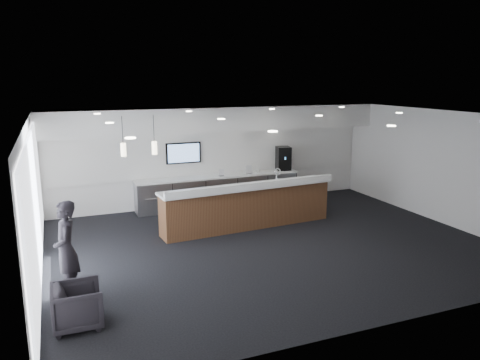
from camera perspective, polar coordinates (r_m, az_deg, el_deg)
name	(u,v)px	position (r m, az deg, el deg)	size (l,w,h in m)	color
ground	(270,244)	(11.10, 3.73, -7.82)	(10.00, 10.00, 0.00)	black
ceiling	(272,116)	(10.45, 3.96, 7.81)	(10.00, 8.00, 0.02)	black
back_wall	(215,155)	(14.32, -3.13, 3.01)	(10.00, 0.02, 3.00)	white
left_wall	(33,204)	(9.67, -23.95, -2.64)	(0.02, 8.00, 3.00)	white
right_wall	(440,167)	(13.58, 23.21, 1.50)	(0.02, 8.00, 3.00)	white
soffit_bulkhead	(219,119)	(13.75, -2.57, 7.46)	(10.00, 0.90, 0.70)	white
alcove_panel	(215,152)	(14.28, -3.09, 3.39)	(9.80, 0.06, 1.40)	white
window_blinds_wall	(35,203)	(9.67, -23.72, -2.62)	(0.04, 7.36, 2.55)	#D4E2FF
back_credenza	(219,190)	(14.19, -2.61, -1.29)	(5.06, 0.66, 0.95)	#A0A3A9
wall_tv	(183,153)	(13.92, -6.91, 3.29)	(1.05, 0.08, 0.62)	black
pendant_left	(158,150)	(10.52, -9.93, 3.57)	(0.12, 0.12, 0.30)	beige
pendant_right	(126,152)	(10.40, -13.70, 3.30)	(0.12, 0.12, 0.30)	beige
ceiling_can_lights	(272,117)	(10.46, 3.95, 7.64)	(7.00, 5.00, 0.02)	white
service_counter	(248,206)	(12.14, 0.95, -3.15)	(4.72, 1.14, 1.49)	#4B2B19
coffee_machine	(283,158)	(14.93, 5.28, 2.65)	(0.51, 0.59, 0.74)	black
info_sign_left	(222,172)	(13.98, -2.26, 0.94)	(0.15, 0.02, 0.21)	silver
info_sign_right	(249,170)	(14.26, 1.07, 1.28)	(0.20, 0.02, 0.26)	silver
armchair	(77,306)	(7.97, -19.20, -14.29)	(0.74, 0.76, 0.69)	black
lounge_guest	(66,250)	(8.83, -20.42, -7.97)	(0.64, 0.42, 1.75)	black
cup_0	(257,171)	(14.45, 2.14, 1.09)	(0.11, 0.11, 0.10)	white
cup_1	(253,171)	(14.39, 1.63, 1.05)	(0.11, 0.11, 0.10)	white
cup_2	(249,172)	(14.34, 1.11, 1.01)	(0.11, 0.11, 0.10)	white
cup_3	(245,172)	(14.29, 0.60, 0.97)	(0.11, 0.11, 0.10)	white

